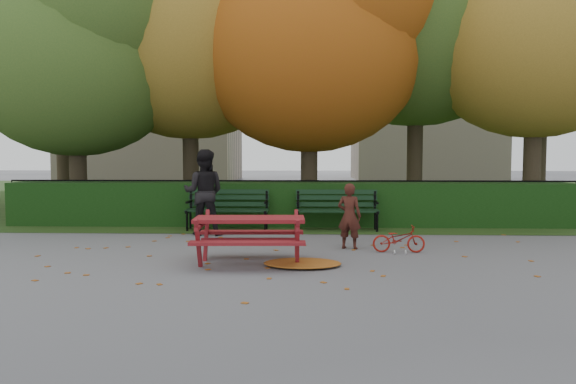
{
  "coord_description": "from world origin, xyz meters",
  "views": [
    {
      "loc": [
        0.46,
        -8.56,
        1.69
      ],
      "look_at": [
        0.11,
        1.35,
        1.0
      ],
      "focal_mm": 35.0,
      "sensor_mm": 36.0,
      "label": 1
    }
  ],
  "objects_px": {
    "tree_f": "(68,26)",
    "bicycle": "(399,239)",
    "tree_g": "(557,36)",
    "tree_a": "(83,40)",
    "picnic_table": "(250,228)",
    "tree_e": "(553,15)",
    "tree_c": "(323,29)",
    "bench_left": "(228,206)",
    "adult": "(204,192)",
    "bench_right": "(337,206)",
    "tree_b": "(200,15)",
    "child": "(349,216)"
  },
  "relations": [
    {
      "from": "tree_b",
      "to": "tree_f",
      "type": "xyz_separation_m",
      "value": [
        -4.69,
        2.49,
        0.29
      ]
    },
    {
      "from": "picnic_table",
      "to": "child",
      "type": "height_order",
      "value": "child"
    },
    {
      "from": "tree_g",
      "to": "picnic_table",
      "type": "distance_m",
      "value": 14.04
    },
    {
      "from": "tree_c",
      "to": "bench_left",
      "type": "height_order",
      "value": "tree_c"
    },
    {
      "from": "tree_e",
      "to": "picnic_table",
      "type": "distance_m",
      "value": 10.16
    },
    {
      "from": "tree_e",
      "to": "bench_right",
      "type": "xyz_separation_m",
      "value": [
        -5.42,
        -2.07,
        -4.56
      ]
    },
    {
      "from": "tree_a",
      "to": "adult",
      "type": "relative_size",
      "value": 4.24
    },
    {
      "from": "bench_right",
      "to": "bicycle",
      "type": "distance_m",
      "value": 2.91
    },
    {
      "from": "tree_b",
      "to": "tree_c",
      "type": "relative_size",
      "value": 1.1
    },
    {
      "from": "bench_left",
      "to": "adult",
      "type": "relative_size",
      "value": 1.02
    },
    {
      "from": "bench_right",
      "to": "tree_e",
      "type": "bearing_deg",
      "value": 20.87
    },
    {
      "from": "child",
      "to": "bicycle",
      "type": "relative_size",
      "value": 1.32
    },
    {
      "from": "tree_g",
      "to": "bicycle",
      "type": "height_order",
      "value": "tree_g"
    },
    {
      "from": "tree_g",
      "to": "tree_a",
      "type": "bearing_deg",
      "value": -162.81
    },
    {
      "from": "tree_a",
      "to": "bicycle",
      "type": "relative_size",
      "value": 8.51
    },
    {
      "from": "bench_right",
      "to": "adult",
      "type": "distance_m",
      "value": 2.92
    },
    {
      "from": "tree_f",
      "to": "bicycle",
      "type": "height_order",
      "value": "tree_f"
    },
    {
      "from": "tree_c",
      "to": "child",
      "type": "distance_m",
      "value": 6.32
    },
    {
      "from": "tree_b",
      "to": "adult",
      "type": "bearing_deg",
      "value": -78.78
    },
    {
      "from": "tree_a",
      "to": "picnic_table",
      "type": "xyz_separation_m",
      "value": [
        4.76,
        -5.67,
        -3.97
      ]
    },
    {
      "from": "picnic_table",
      "to": "bench_right",
      "type": "bearing_deg",
      "value": 65.91
    },
    {
      "from": "tree_a",
      "to": "tree_e",
      "type": "xyz_separation_m",
      "value": [
        11.71,
        0.19,
        0.56
      ]
    },
    {
      "from": "adult",
      "to": "tree_g",
      "type": "bearing_deg",
      "value": -144.79
    },
    {
      "from": "tree_e",
      "to": "tree_g",
      "type": "bearing_deg",
      "value": 65.6
    },
    {
      "from": "bench_right",
      "to": "adult",
      "type": "bearing_deg",
      "value": -163.93
    },
    {
      "from": "tree_f",
      "to": "bicycle",
      "type": "relative_size",
      "value": 10.44
    },
    {
      "from": "tree_b",
      "to": "tree_f",
      "type": "distance_m",
      "value": 5.32
    },
    {
      "from": "bench_left",
      "to": "tree_a",
      "type": "bearing_deg",
      "value": 154.24
    },
    {
      "from": "tree_c",
      "to": "bench_left",
      "type": "xyz_separation_m",
      "value": [
        -2.13,
        -2.26,
        -4.3
      ]
    },
    {
      "from": "tree_b",
      "to": "bench_right",
      "type": "xyz_separation_m",
      "value": [
        3.54,
        -3.04,
        -4.88
      ]
    },
    {
      "from": "tree_a",
      "to": "child",
      "type": "distance_m",
      "value": 8.64
    },
    {
      "from": "tree_e",
      "to": "tree_g",
      "type": "height_order",
      "value": "tree_g"
    },
    {
      "from": "picnic_table",
      "to": "adult",
      "type": "bearing_deg",
      "value": 110.53
    },
    {
      "from": "tree_c",
      "to": "bicycle",
      "type": "relative_size",
      "value": 9.09
    },
    {
      "from": "adult",
      "to": "bicycle",
      "type": "relative_size",
      "value": 2.01
    },
    {
      "from": "tree_b",
      "to": "bicycle",
      "type": "relative_size",
      "value": 9.99
    },
    {
      "from": "bench_right",
      "to": "picnic_table",
      "type": "distance_m",
      "value": 4.09
    },
    {
      "from": "tree_g",
      "to": "picnic_table",
      "type": "relative_size",
      "value": 4.99
    },
    {
      "from": "tree_g",
      "to": "bicycle",
      "type": "relative_size",
      "value": 9.72
    },
    {
      "from": "child",
      "to": "tree_e",
      "type": "bearing_deg",
      "value": -119.89
    },
    {
      "from": "tree_e",
      "to": "adult",
      "type": "xyz_separation_m",
      "value": [
        -8.2,
        -2.87,
        -4.2
      ]
    },
    {
      "from": "tree_c",
      "to": "bench_left",
      "type": "distance_m",
      "value": 5.31
    },
    {
      "from": "tree_e",
      "to": "tree_f",
      "type": "bearing_deg",
      "value": 165.75
    },
    {
      "from": "tree_a",
      "to": "tree_f",
      "type": "bearing_deg",
      "value": 117.98
    },
    {
      "from": "child",
      "to": "adult",
      "type": "height_order",
      "value": "adult"
    },
    {
      "from": "picnic_table",
      "to": "adult",
      "type": "height_order",
      "value": "adult"
    },
    {
      "from": "picnic_table",
      "to": "bicycle",
      "type": "distance_m",
      "value": 2.67
    },
    {
      "from": "adult",
      "to": "tree_a",
      "type": "bearing_deg",
      "value": -36.55
    },
    {
      "from": "picnic_table",
      "to": "tree_b",
      "type": "bearing_deg",
      "value": 104.22
    },
    {
      "from": "tree_b",
      "to": "bench_right",
      "type": "height_order",
      "value": "tree_b"
    }
  ]
}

